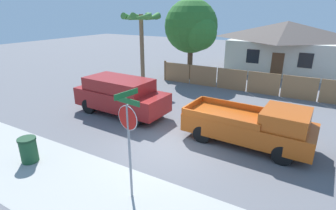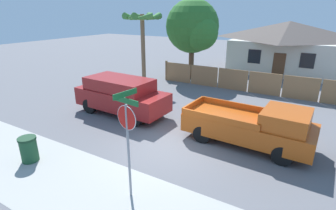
{
  "view_description": "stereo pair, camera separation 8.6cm",
  "coord_description": "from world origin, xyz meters",
  "px_view_note": "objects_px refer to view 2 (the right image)",
  "views": [
    {
      "loc": [
        4.6,
        -8.0,
        5.07
      ],
      "look_at": [
        -0.22,
        0.35,
        1.6
      ],
      "focal_mm": 28.0,
      "sensor_mm": 36.0,
      "label": 1
    },
    {
      "loc": [
        4.67,
        -7.95,
        5.07
      ],
      "look_at": [
        -0.22,
        0.35,
        1.6
      ],
      "focal_mm": 28.0,
      "sensor_mm": 36.0,
      "label": 2
    }
  ],
  "objects_px": {
    "palm_tree": "(142,24)",
    "stop_sign": "(127,128)",
    "house": "(287,46)",
    "oak_tree": "(194,28)",
    "trash_bin": "(29,149)",
    "red_suv": "(121,95)",
    "orange_pickup": "(253,126)"
  },
  "relations": [
    {
      "from": "palm_tree",
      "to": "stop_sign",
      "type": "distance_m",
      "value": 12.15
    },
    {
      "from": "stop_sign",
      "to": "palm_tree",
      "type": "bearing_deg",
      "value": 131.37
    },
    {
      "from": "house",
      "to": "palm_tree",
      "type": "xyz_separation_m",
      "value": [
        -7.88,
        -10.38,
        2.05
      ]
    },
    {
      "from": "oak_tree",
      "to": "stop_sign",
      "type": "distance_m",
      "value": 14.34
    },
    {
      "from": "stop_sign",
      "to": "trash_bin",
      "type": "relative_size",
      "value": 3.46
    },
    {
      "from": "stop_sign",
      "to": "trash_bin",
      "type": "xyz_separation_m",
      "value": [
        -4.27,
        -0.33,
        -1.68
      ]
    },
    {
      "from": "palm_tree",
      "to": "trash_bin",
      "type": "xyz_separation_m",
      "value": [
        2.34,
        -10.3,
        -3.79
      ]
    },
    {
      "from": "house",
      "to": "palm_tree",
      "type": "distance_m",
      "value": 13.19
    },
    {
      "from": "red_suv",
      "to": "orange_pickup",
      "type": "distance_m",
      "value": 6.66
    },
    {
      "from": "house",
      "to": "trash_bin",
      "type": "relative_size",
      "value": 10.08
    },
    {
      "from": "oak_tree",
      "to": "red_suv",
      "type": "xyz_separation_m",
      "value": [
        0.07,
        -8.61,
        -2.87
      ]
    },
    {
      "from": "orange_pickup",
      "to": "house",
      "type": "bearing_deg",
      "value": 96.03
    },
    {
      "from": "palm_tree",
      "to": "orange_pickup",
      "type": "bearing_deg",
      "value": -29.84
    },
    {
      "from": "red_suv",
      "to": "trash_bin",
      "type": "distance_m",
      "value": 5.26
    },
    {
      "from": "palm_tree",
      "to": "orange_pickup",
      "type": "xyz_separation_m",
      "value": [
        8.86,
        -5.08,
        -3.43
      ]
    },
    {
      "from": "trash_bin",
      "to": "palm_tree",
      "type": "bearing_deg",
      "value": 102.8
    },
    {
      "from": "oak_tree",
      "to": "trash_bin",
      "type": "height_order",
      "value": "oak_tree"
    },
    {
      "from": "oak_tree",
      "to": "orange_pickup",
      "type": "bearing_deg",
      "value": -52.05
    },
    {
      "from": "stop_sign",
      "to": "orange_pickup",
      "type": "bearing_deg",
      "value": 73.1
    },
    {
      "from": "trash_bin",
      "to": "house",
      "type": "bearing_deg",
      "value": 75.01
    },
    {
      "from": "palm_tree",
      "to": "red_suv",
      "type": "relative_size",
      "value": 1.0
    },
    {
      "from": "house",
      "to": "palm_tree",
      "type": "relative_size",
      "value": 1.86
    },
    {
      "from": "red_suv",
      "to": "orange_pickup",
      "type": "relative_size",
      "value": 0.99
    },
    {
      "from": "oak_tree",
      "to": "stop_sign",
      "type": "xyz_separation_m",
      "value": [
        4.48,
        -13.51,
        -1.75
      ]
    },
    {
      "from": "palm_tree",
      "to": "stop_sign",
      "type": "relative_size",
      "value": 1.57
    },
    {
      "from": "oak_tree",
      "to": "orange_pickup",
      "type": "relative_size",
      "value": 1.19
    },
    {
      "from": "house",
      "to": "oak_tree",
      "type": "xyz_separation_m",
      "value": [
        -5.74,
        -6.84,
        1.69
      ]
    },
    {
      "from": "oak_tree",
      "to": "red_suv",
      "type": "height_order",
      "value": "oak_tree"
    },
    {
      "from": "oak_tree",
      "to": "trash_bin",
      "type": "distance_m",
      "value": 14.26
    },
    {
      "from": "house",
      "to": "trash_bin",
      "type": "bearing_deg",
      "value": -104.99
    },
    {
      "from": "red_suv",
      "to": "trash_bin",
      "type": "relative_size",
      "value": 5.44
    },
    {
      "from": "red_suv",
      "to": "stop_sign",
      "type": "distance_m",
      "value": 6.68
    }
  ]
}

